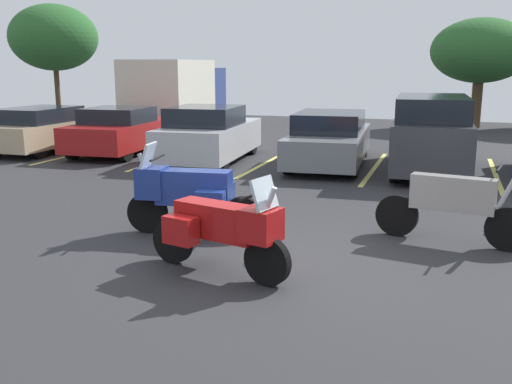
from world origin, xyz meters
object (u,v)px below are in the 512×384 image
at_px(motorcycle_second, 453,204).
at_px(motorcycle_third, 188,193).
at_px(box_truck, 177,94).
at_px(car_charcoal, 430,134).
at_px(car_silver, 209,135).
at_px(motorcycle_touring, 222,228).
at_px(car_tan, 48,129).
at_px(car_red, 121,131).
at_px(car_grey, 330,139).

xyz_separation_m(motorcycle_second, motorcycle_third, (-4.01, -0.86, 0.08)).
height_order(motorcycle_second, box_truck, box_truck).
bearing_deg(car_charcoal, motorcycle_third, -116.34).
bearing_deg(car_charcoal, car_silver, -177.76).
relative_size(motorcycle_third, box_truck, 0.35).
bearing_deg(box_truck, car_charcoal, -30.85).
bearing_deg(motorcycle_touring, car_tan, 137.44).
height_order(motorcycle_second, car_charcoal, car_charcoal).
bearing_deg(car_red, motorcycle_third, -52.19).
bearing_deg(motorcycle_touring, motorcycle_second, 40.02).
bearing_deg(car_silver, car_red, 170.67).
relative_size(car_grey, car_charcoal, 1.01).
distance_m(motorcycle_third, car_tan, 10.79).
bearing_deg(box_truck, car_grey, -37.85).
bearing_deg(car_silver, motorcycle_third, -69.70).
distance_m(motorcycle_touring, car_tan, 12.68).
bearing_deg(car_grey, car_charcoal, -5.34).
xyz_separation_m(motorcycle_touring, car_red, (-6.80, 8.75, 0.06)).
relative_size(motorcycle_second, car_charcoal, 0.47).
relative_size(car_silver, car_charcoal, 0.92).
relative_size(motorcycle_second, car_red, 0.53).
bearing_deg(car_charcoal, car_grey, 174.66).
relative_size(motorcycle_third, car_silver, 0.50).
bearing_deg(car_tan, motorcycle_touring, -42.56).
bearing_deg(car_tan, car_silver, -3.38).
xyz_separation_m(car_tan, box_truck, (1.67, 5.83, 0.84)).
relative_size(car_red, car_grey, 0.87).
relative_size(motorcycle_touring, motorcycle_second, 0.92).
xyz_separation_m(motorcycle_touring, car_grey, (-0.35, 8.72, 0.07)).
bearing_deg(car_grey, car_red, 179.66).
bearing_deg(motorcycle_third, car_grey, 83.40).
height_order(motorcycle_second, car_grey, car_grey).
distance_m(motorcycle_second, car_grey, 7.09).
height_order(car_red, car_charcoal, car_charcoal).
bearing_deg(box_truck, motorcycle_second, -48.92).
xyz_separation_m(motorcycle_touring, car_tan, (-9.34, 8.58, 0.06)).
relative_size(motorcycle_touring, car_silver, 0.47).
distance_m(motorcycle_third, car_grey, 7.25).
distance_m(car_grey, car_charcoal, 2.64).
bearing_deg(motorcycle_touring, car_silver, 114.01).
bearing_deg(motorcycle_touring, car_red, 127.84).
xyz_separation_m(car_silver, box_truck, (-4.00, 6.16, 0.78)).
distance_m(car_tan, car_silver, 5.68).
relative_size(motorcycle_third, car_tan, 0.48).
bearing_deg(motorcycle_touring, motorcycle_third, 128.00).
bearing_deg(motorcycle_second, car_tan, 152.97).
xyz_separation_m(car_tan, car_red, (2.54, 0.18, 0.00)).
bearing_deg(motorcycle_third, car_silver, 110.30).
relative_size(motorcycle_third, car_charcoal, 0.46).
bearing_deg(car_silver, car_grey, 8.16).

